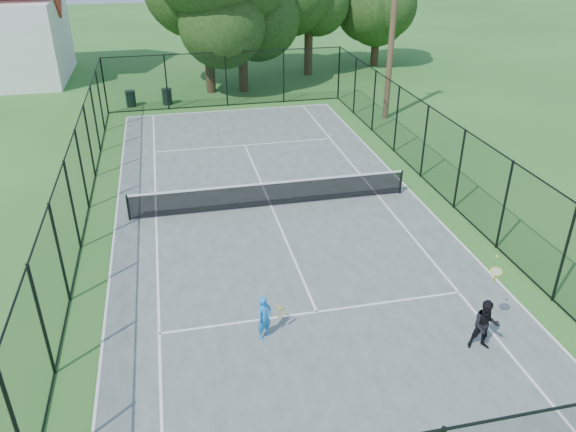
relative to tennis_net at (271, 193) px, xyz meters
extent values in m
plane|color=#266322|center=(0.00, 0.00, -0.58)|extent=(120.00, 120.00, 0.00)
cube|color=#4C5A52|center=(0.00, 0.00, -0.55)|extent=(11.00, 24.00, 0.06)
cylinder|color=black|center=(-5.00, 0.00, -0.04)|extent=(0.08, 0.08, 0.95)
cylinder|color=black|center=(5.00, 0.00, -0.04)|extent=(0.08, 0.08, 0.95)
cube|color=black|center=(0.00, 0.00, -0.04)|extent=(10.00, 0.03, 0.88)
cube|color=white|center=(0.00, 0.00, 0.40)|extent=(10.00, 0.05, 0.06)
cylinder|color=#332114|center=(-0.61, 16.06, 1.57)|extent=(0.56, 0.56, 4.29)
cylinder|color=#332114|center=(1.38, 15.92, 1.03)|extent=(0.56, 0.56, 3.21)
sphere|color=black|center=(1.38, 15.92, 4.08)|extent=(5.76, 5.76, 5.76)
cylinder|color=#332114|center=(6.23, 19.06, 1.27)|extent=(0.56, 0.56, 3.69)
cylinder|color=#332114|center=(11.57, 20.72, 0.80)|extent=(0.56, 0.56, 2.77)
sphere|color=black|center=(11.57, 20.72, 3.40)|extent=(4.83, 4.83, 4.83)
cylinder|color=black|center=(-5.29, 14.08, -0.17)|extent=(0.54, 0.54, 0.82)
cylinder|color=black|center=(-5.29, 14.08, 0.27)|extent=(0.58, 0.58, 0.05)
cylinder|color=black|center=(-3.29, 14.01, -0.15)|extent=(0.54, 0.54, 0.85)
cylinder|color=black|center=(-3.29, 14.01, 0.29)|extent=(0.58, 0.58, 0.05)
cylinder|color=#4C3823|center=(7.89, 9.00, 3.63)|extent=(0.30, 0.30, 8.41)
imported|color=#1A83DD|center=(-1.53, -7.08, 0.08)|extent=(0.52, 0.49, 1.19)
torus|color=gold|center=(-1.08, -6.93, 0.03)|extent=(0.27, 0.18, 0.29)
cylinder|color=silver|center=(-1.08, -6.93, 0.03)|extent=(0.23, 0.15, 0.25)
imported|color=black|center=(3.55, -8.61, 0.16)|extent=(0.78, 0.68, 1.36)
torus|color=gold|center=(3.80, -8.26, 1.43)|extent=(0.30, 0.28, 0.14)
cylinder|color=silver|center=(3.80, -8.26, 1.43)|extent=(0.26, 0.24, 0.11)
sphere|color=#CCE526|center=(3.81, -8.16, 1.78)|extent=(0.07, 0.07, 0.07)
camera|label=1|loc=(-3.34, -17.94, 8.71)|focal=35.00mm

